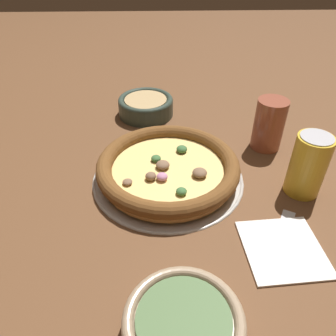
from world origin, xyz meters
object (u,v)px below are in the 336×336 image
(drinking_cup, at_px, (269,124))
(beverage_can, at_px, (308,165))
(bowl_far, at_px, (183,325))
(pizza_tray, at_px, (168,177))
(pizza, at_px, (168,168))
(fork, at_px, (282,239))
(bowl_near, at_px, (146,105))
(napkin, at_px, (283,248))

(drinking_cup, relative_size, beverage_can, 0.94)
(bowl_far, relative_size, drinking_cup, 1.31)
(pizza_tray, relative_size, beverage_can, 2.49)
(pizza, height_order, drinking_cup, drinking_cup)
(drinking_cup, distance_m, fork, 0.29)
(pizza, bearing_deg, pizza_tray, 18.91)
(bowl_far, bearing_deg, beverage_can, -42.44)
(pizza, height_order, bowl_near, bowl_near)
(pizza, distance_m, napkin, 0.26)
(drinking_cup, bearing_deg, beverage_can, -169.56)
(bowl_near, bearing_deg, napkin, -153.53)
(bowl_near, distance_m, bowl_far, 0.60)
(pizza_tray, distance_m, fork, 0.25)
(drinking_cup, distance_m, napkin, 0.31)
(bowl_near, distance_m, fork, 0.50)
(drinking_cup, bearing_deg, fork, 170.80)
(napkin, bearing_deg, beverage_can, -29.00)
(pizza_tray, distance_m, beverage_can, 0.27)
(napkin, xyz_separation_m, beverage_can, (0.14, -0.08, 0.06))
(drinking_cup, relative_size, napkin, 0.86)
(pizza_tray, height_order, fork, pizza_tray)
(pizza, relative_size, bowl_near, 1.98)
(bowl_near, bearing_deg, bowl_far, -174.23)
(fork, bearing_deg, pizza, 75.76)
(beverage_can, bearing_deg, bowl_far, 137.56)
(bowl_far, xyz_separation_m, drinking_cup, (0.43, -0.22, 0.03))
(pizza_tray, bearing_deg, drinking_cup, -64.31)
(pizza_tray, relative_size, napkin, 2.28)
(drinking_cup, bearing_deg, pizza, 115.74)
(beverage_can, bearing_deg, fork, 148.66)
(drinking_cup, bearing_deg, bowl_far, 152.83)
(pizza_tray, bearing_deg, pizza, -161.09)
(bowl_near, bearing_deg, fork, -151.95)
(bowl_near, relative_size, beverage_can, 1.17)
(pizza_tray, relative_size, bowl_near, 2.12)
(napkin, bearing_deg, bowl_near, 26.47)
(pizza, height_order, napkin, pizza)
(pizza, distance_m, bowl_near, 0.28)
(pizza_tray, distance_m, napkin, 0.26)
(bowl_near, bearing_deg, pizza, -169.49)
(bowl_near, distance_m, napkin, 0.52)
(bowl_near, height_order, beverage_can, beverage_can)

